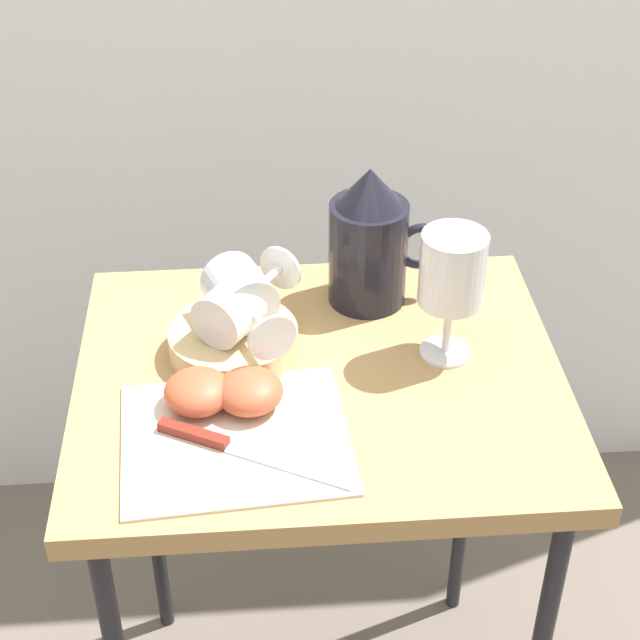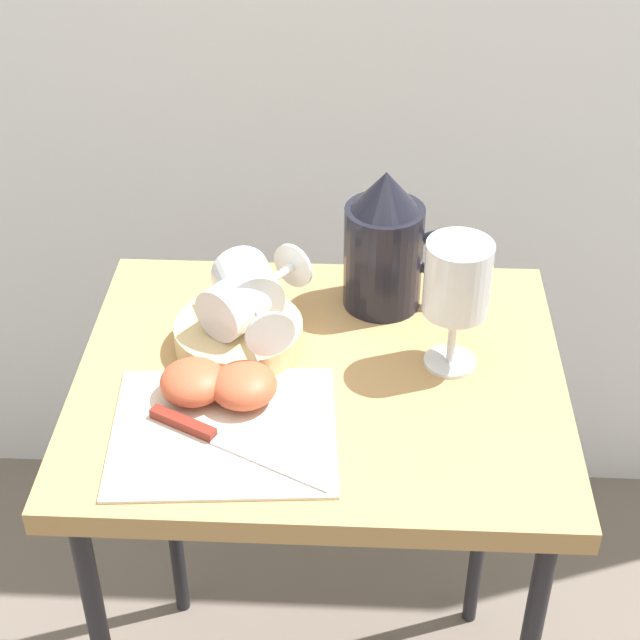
% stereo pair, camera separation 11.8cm
% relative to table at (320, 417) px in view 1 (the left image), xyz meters
% --- Properties ---
extents(curtain_drape, '(2.40, 0.03, 1.88)m').
position_rel_table_xyz_m(curtain_drape, '(0.00, 0.58, 0.30)').
color(curtain_drape, white).
rests_on(curtain_drape, ground_plane).
extents(table, '(0.59, 0.49, 0.71)m').
position_rel_table_xyz_m(table, '(0.00, 0.00, 0.00)').
color(table, '#AD8451').
rests_on(table, ground_plane).
extents(linen_napkin, '(0.27, 0.23, 0.00)m').
position_rel_table_xyz_m(linen_napkin, '(-0.10, -0.11, 0.07)').
color(linen_napkin, beige).
rests_on(linen_napkin, table).
extents(basket_tray, '(0.16, 0.16, 0.03)m').
position_rel_table_xyz_m(basket_tray, '(-0.10, 0.05, 0.09)').
color(basket_tray, tan).
rests_on(basket_tray, table).
extents(pitcher, '(0.15, 0.10, 0.19)m').
position_rel_table_xyz_m(pitcher, '(0.08, 0.16, 0.15)').
color(pitcher, black).
rests_on(pitcher, table).
extents(wine_glass_upright, '(0.08, 0.08, 0.17)m').
position_rel_table_xyz_m(wine_glass_upright, '(0.16, 0.03, 0.19)').
color(wine_glass_upright, silver).
rests_on(wine_glass_upright, table).
extents(wine_glass_tipped_near, '(0.11, 0.16, 0.08)m').
position_rel_table_xyz_m(wine_glass_tipped_near, '(-0.09, 0.07, 0.14)').
color(wine_glass_tipped_near, silver).
rests_on(wine_glass_tipped_near, basket_tray).
extents(wine_glass_tipped_far, '(0.14, 0.16, 0.07)m').
position_rel_table_xyz_m(wine_glass_tipped_far, '(-0.10, 0.05, 0.14)').
color(wine_glass_tipped_far, silver).
rests_on(wine_glass_tipped_far, basket_tray).
extents(apple_half_left, '(0.08, 0.08, 0.04)m').
position_rel_table_xyz_m(apple_half_left, '(-0.14, -0.05, 0.09)').
color(apple_half_left, '#C15133').
rests_on(apple_half_left, linen_napkin).
extents(apple_half_right, '(0.08, 0.08, 0.04)m').
position_rel_table_xyz_m(apple_half_right, '(-0.09, -0.06, 0.09)').
color(apple_half_right, '#C15133').
rests_on(apple_half_right, linen_napkin).
extents(knife, '(0.21, 0.12, 0.01)m').
position_rel_table_xyz_m(knife, '(-0.11, -0.13, 0.08)').
color(knife, silver).
rests_on(knife, linen_napkin).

